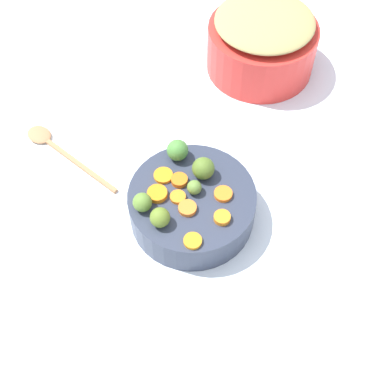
{
  "coord_description": "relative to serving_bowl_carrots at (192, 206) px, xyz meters",
  "views": [
    {
      "loc": [
        -0.14,
        0.5,
        0.91
      ],
      "look_at": [
        -0.01,
        -0.03,
        0.11
      ],
      "focal_mm": 48.53,
      "sensor_mm": 36.0,
      "label": 1
    }
  ],
  "objects": [
    {
      "name": "tabletop",
      "position": [
        0.01,
        0.03,
        -0.05
      ],
      "size": [
        2.4,
        2.4,
        0.02
      ],
      "primitive_type": "cube",
      "color": "white",
      "rests_on": "ground"
    },
    {
      "name": "brussels_sprout_2",
      "position": [
        0.08,
        0.05,
        0.06
      ],
      "size": [
        0.04,
        0.04,
        0.04
      ],
      "primitive_type": "sphere",
      "color": "#5B7F31",
      "rests_on": "serving_bowl_carrots"
    },
    {
      "name": "metal_pot",
      "position": [
        -0.06,
        -0.46,
        0.02
      ],
      "size": [
        0.26,
        0.26,
        0.12
      ],
      "primitive_type": "cylinder",
      "color": "red",
      "rests_on": "tabletop"
    },
    {
      "name": "brussels_sprout_3",
      "position": [
        -0.0,
        -0.01,
        0.05
      ],
      "size": [
        0.03,
        0.03,
        0.03
      ],
      "primitive_type": "sphere",
      "color": "olive",
      "rests_on": "serving_bowl_carrots"
    },
    {
      "name": "brussels_sprout_0",
      "position": [
        0.05,
        -0.08,
        0.06
      ],
      "size": [
        0.04,
        0.04,
        0.04
      ],
      "primitive_type": "sphere",
      "color": "#498238",
      "rests_on": "serving_bowl_carrots"
    },
    {
      "name": "carrot_slice_6",
      "position": [
        0.02,
        0.01,
        0.04
      ],
      "size": [
        0.04,
        0.04,
        0.01
      ],
      "primitive_type": "cylinder",
      "rotation": [
        0.0,
        0.0,
        3.79
      ],
      "color": "orange",
      "rests_on": "serving_bowl_carrots"
    },
    {
      "name": "carrot_slice_4",
      "position": [
        -0.06,
        -0.01,
        0.04
      ],
      "size": [
        0.05,
        0.05,
        0.01
      ],
      "primitive_type": "cylinder",
      "rotation": [
        0.0,
        0.0,
        4.05
      ],
      "color": "orange",
      "rests_on": "serving_bowl_carrots"
    },
    {
      "name": "carrot_slice_7",
      "position": [
        -0.02,
        0.1,
        0.04
      ],
      "size": [
        0.04,
        0.04,
        0.01
      ],
      "primitive_type": "cylinder",
      "rotation": [
        0.0,
        0.0,
        3.1
      ],
      "color": "orange",
      "rests_on": "serving_bowl_carrots"
    },
    {
      "name": "brussels_sprout_1",
      "position": [
        -0.01,
        -0.05,
        0.06
      ],
      "size": [
        0.04,
        0.04,
        0.04
      ],
      "primitive_type": "sphere",
      "color": "#526E27",
      "rests_on": "serving_bowl_carrots"
    },
    {
      "name": "stuffing_mound",
      "position": [
        -0.06,
        -0.46,
        0.1
      ],
      "size": [
        0.23,
        0.23,
        0.04
      ],
      "primitive_type": "ellipsoid",
      "color": "tan",
      "rests_on": "metal_pot"
    },
    {
      "name": "carrot_slice_5",
      "position": [
        0.06,
        0.02,
        0.04
      ],
      "size": [
        0.04,
        0.04,
        0.01
      ],
      "primitive_type": "cylinder",
      "rotation": [
        0.0,
        0.0,
        6.14
      ],
      "color": "orange",
      "rests_on": "serving_bowl_carrots"
    },
    {
      "name": "brussels_sprout_4",
      "position": [
        0.04,
        0.07,
        0.06
      ],
      "size": [
        0.04,
        0.04,
        0.04
      ],
      "primitive_type": "sphere",
      "color": "olive",
      "rests_on": "serving_bowl_carrots"
    },
    {
      "name": "carrot_slice_1",
      "position": [
        0.0,
        0.04,
        0.04
      ],
      "size": [
        0.05,
        0.05,
        0.01
      ],
      "primitive_type": "cylinder",
      "rotation": [
        0.0,
        0.0,
        2.3
      ],
      "color": "orange",
      "rests_on": "serving_bowl_carrots"
    },
    {
      "name": "carrot_slice_3",
      "position": [
        -0.07,
        0.04,
        0.04
      ],
      "size": [
        0.04,
        0.04,
        0.01
      ],
      "primitive_type": "cylinder",
      "rotation": [
        0.0,
        0.0,
        5.76
      ],
      "color": "orange",
      "rests_on": "serving_bowl_carrots"
    },
    {
      "name": "carrot_slice_2",
      "position": [
        0.03,
        -0.02,
        0.04
      ],
      "size": [
        0.04,
        0.04,
        0.01
      ],
      "primitive_type": "cylinder",
      "rotation": [
        0.0,
        0.0,
        0.31
      ],
      "color": "orange",
      "rests_on": "serving_bowl_carrots"
    },
    {
      "name": "serving_bowl_carrots",
      "position": [
        0.0,
        0.0,
        0.0
      ],
      "size": [
        0.25,
        0.25,
        0.08
      ],
      "primitive_type": "cylinder",
      "color": "#2F3648",
      "rests_on": "tabletop"
    },
    {
      "name": "wooden_spoon",
      "position": [
        0.34,
        -0.11,
        -0.03
      ],
      "size": [
        0.25,
        0.15,
        0.01
      ],
      "color": "#B37C51",
      "rests_on": "tabletop"
    },
    {
      "name": "carrot_slice_0",
      "position": [
        0.06,
        -0.03,
        0.04
      ],
      "size": [
        0.05,
        0.05,
        0.01
      ],
      "primitive_type": "cylinder",
      "rotation": [
        0.0,
        0.0,
        2.28
      ],
      "color": "orange",
      "rests_on": "serving_bowl_carrots"
    }
  ]
}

